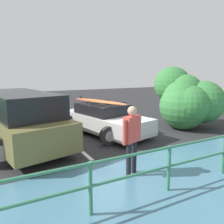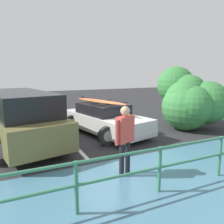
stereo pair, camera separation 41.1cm
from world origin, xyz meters
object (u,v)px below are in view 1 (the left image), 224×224
(sedan_car, at_px, (104,119))
(person_bystander, at_px, (132,134))
(suv_car, at_px, (19,118))
(bush_near_left, at_px, (186,99))

(sedan_car, height_order, person_bystander, person_bystander)
(person_bystander, bearing_deg, sedan_car, -106.79)
(suv_car, height_order, person_bystander, suv_car)
(sedan_car, relative_size, suv_car, 0.81)
(suv_car, distance_m, bush_near_left, 6.69)
(suv_car, height_order, bush_near_left, bush_near_left)
(sedan_car, height_order, suv_car, suv_car)
(sedan_car, bearing_deg, bush_near_left, 165.72)
(suv_car, xyz_separation_m, person_bystander, (-2.03, 3.59, 0.07))
(suv_car, bearing_deg, sedan_car, 178.84)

